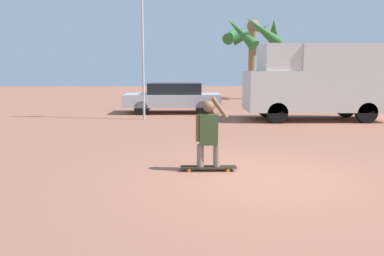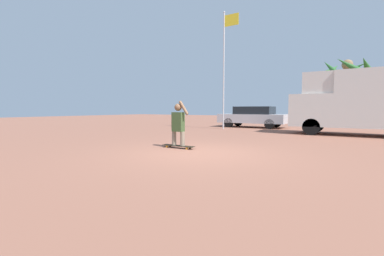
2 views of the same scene
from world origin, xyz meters
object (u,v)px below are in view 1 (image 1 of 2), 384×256
palm_tree_near_van (252,36)px  flagpole (144,15)px  skateboard (208,167)px  parked_car_silver (173,97)px  camper_van (318,80)px  person_skateboarder (209,130)px

palm_tree_near_van → flagpole: (-6.19, -10.79, -0.18)m
skateboard → parked_car_silver: (-1.07, 10.40, 0.68)m
parked_car_silver → skateboard: bearing=-84.1°
camper_van → palm_tree_near_van: size_ratio=0.98×
parked_car_silver → palm_tree_near_van: bearing=58.5°
palm_tree_near_van → skateboard: bearing=-102.2°
skateboard → person_skateboarder: person_skateboarder is taller
camper_van → palm_tree_near_van: palm_tree_near_van is taller
palm_tree_near_van → person_skateboarder: bearing=-102.2°
person_skateboarder → flagpole: (-2.11, 8.02, 3.34)m
camper_van → parked_car_silver: (-5.94, 2.64, -0.88)m
flagpole → skateboard: bearing=-75.3°
person_skateboarder → camper_van: bearing=57.9°
skateboard → parked_car_silver: 10.47m
camper_van → skateboard: bearing=-122.1°
palm_tree_near_van → flagpole: flagpole is taller
palm_tree_near_van → flagpole: size_ratio=0.78×
camper_van → palm_tree_near_van: bearing=94.1°
person_skateboarder → palm_tree_near_van: (4.08, 18.82, 3.51)m
person_skateboarder → camper_van: size_ratio=0.26×
skateboard → flagpole: flagpole is taller
parked_car_silver → flagpole: flagpole is taller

